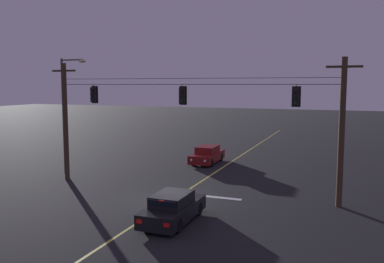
{
  "coord_description": "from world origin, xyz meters",
  "views": [
    {
      "loc": [
        9.03,
        -20.33,
        6.44
      ],
      "look_at": [
        0.0,
        3.23,
        3.55
      ],
      "focal_mm": 38.34,
      "sensor_mm": 36.0,
      "label": 1
    }
  ],
  "objects_px": {
    "traffic_light_leftmost": "(93,95)",
    "traffic_light_centre": "(296,97)",
    "car_waiting_near_lane": "(173,208)",
    "car_oncoming_lead": "(207,155)",
    "traffic_light_left_inner": "(182,95)",
    "street_lamp_corner": "(67,106)"
  },
  "relations": [
    {
      "from": "traffic_light_leftmost",
      "to": "car_waiting_near_lane",
      "type": "distance_m",
      "value": 10.86
    },
    {
      "from": "traffic_light_left_inner",
      "to": "car_waiting_near_lane",
      "type": "height_order",
      "value": "traffic_light_left_inner"
    },
    {
      "from": "traffic_light_left_inner",
      "to": "street_lamp_corner",
      "type": "relative_size",
      "value": 0.15
    },
    {
      "from": "car_waiting_near_lane",
      "to": "traffic_light_left_inner",
      "type": "bearing_deg",
      "value": 107.77
    },
    {
      "from": "traffic_light_left_inner",
      "to": "car_waiting_near_lane",
      "type": "relative_size",
      "value": 0.28
    },
    {
      "from": "traffic_light_centre",
      "to": "street_lamp_corner",
      "type": "bearing_deg",
      "value": 174.5
    },
    {
      "from": "traffic_light_left_inner",
      "to": "street_lamp_corner",
      "type": "height_order",
      "value": "street_lamp_corner"
    },
    {
      "from": "traffic_light_left_inner",
      "to": "car_oncoming_lead",
      "type": "relative_size",
      "value": 0.28
    },
    {
      "from": "traffic_light_centre",
      "to": "car_waiting_near_lane",
      "type": "relative_size",
      "value": 0.28
    },
    {
      "from": "traffic_light_left_inner",
      "to": "street_lamp_corner",
      "type": "bearing_deg",
      "value": 170.75
    },
    {
      "from": "traffic_light_left_inner",
      "to": "traffic_light_centre",
      "type": "xyz_separation_m",
      "value": [
        6.6,
        0.0,
        0.0
      ]
    },
    {
      "from": "traffic_light_centre",
      "to": "car_oncoming_lead",
      "type": "height_order",
      "value": "traffic_light_centre"
    },
    {
      "from": "traffic_light_left_inner",
      "to": "car_oncoming_lead",
      "type": "distance_m",
      "value": 10.63
    },
    {
      "from": "car_waiting_near_lane",
      "to": "traffic_light_centre",
      "type": "bearing_deg",
      "value": 47.58
    },
    {
      "from": "car_waiting_near_lane",
      "to": "car_oncoming_lead",
      "type": "bearing_deg",
      "value": 102.63
    },
    {
      "from": "street_lamp_corner",
      "to": "car_waiting_near_lane",
      "type": "bearing_deg",
      "value": -31.5
    },
    {
      "from": "traffic_light_leftmost",
      "to": "traffic_light_centre",
      "type": "relative_size",
      "value": 1.0
    },
    {
      "from": "car_waiting_near_lane",
      "to": "car_oncoming_lead",
      "type": "height_order",
      "value": "same"
    },
    {
      "from": "traffic_light_left_inner",
      "to": "traffic_light_centre",
      "type": "relative_size",
      "value": 1.0
    },
    {
      "from": "traffic_light_leftmost",
      "to": "traffic_light_centre",
      "type": "height_order",
      "value": "same"
    },
    {
      "from": "traffic_light_centre",
      "to": "traffic_light_leftmost",
      "type": "bearing_deg",
      "value": 180.0
    },
    {
      "from": "traffic_light_leftmost",
      "to": "street_lamp_corner",
      "type": "distance_m",
      "value": 3.79
    }
  ]
}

